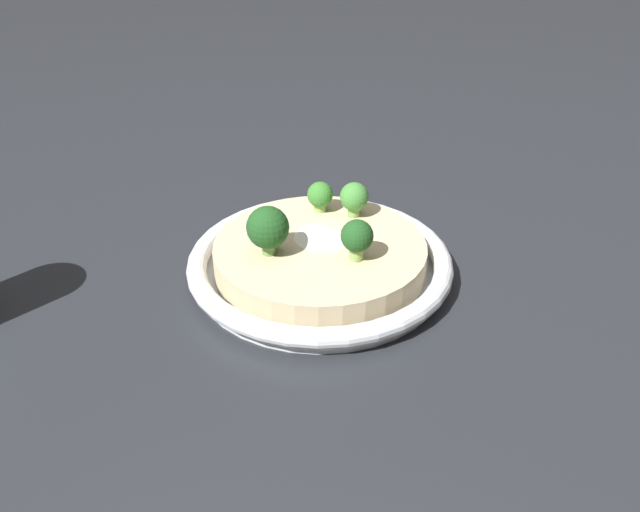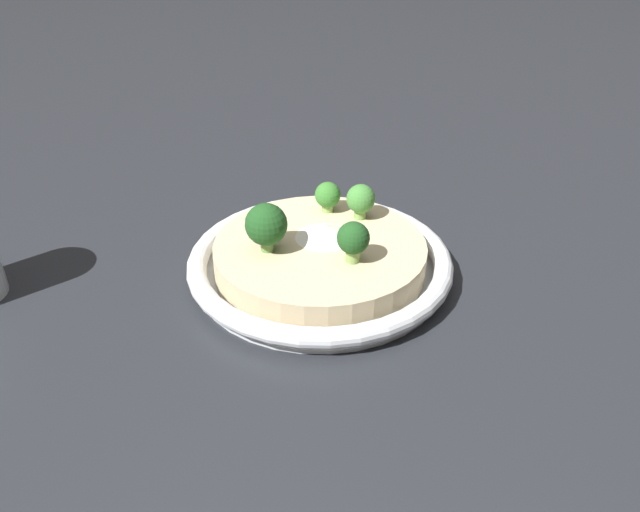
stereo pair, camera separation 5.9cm
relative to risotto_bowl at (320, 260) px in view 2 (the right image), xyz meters
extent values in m
plane|color=#23262B|center=(0.00, 0.00, -0.02)|extent=(6.00, 6.00, 0.00)
cylinder|color=silver|center=(0.00, 0.00, -0.01)|extent=(0.23, 0.23, 0.01)
torus|color=silver|center=(0.00, 0.00, 0.00)|extent=(0.25, 0.25, 0.02)
cylinder|color=#CCB78E|center=(0.00, 0.00, 0.00)|extent=(0.20, 0.20, 0.03)
cone|color=white|center=(0.00, 0.01, 0.03)|extent=(0.06, 0.06, 0.01)
cylinder|color=#668E47|center=(-0.04, -0.03, 0.03)|extent=(0.01, 0.01, 0.02)
sphere|color=#1E4C1E|center=(-0.04, -0.03, 0.05)|extent=(0.04, 0.04, 0.04)
cylinder|color=#84A856|center=(-0.01, 0.06, 0.03)|extent=(0.01, 0.01, 0.01)
sphere|color=#387A2D|center=(-0.01, 0.06, 0.04)|extent=(0.03, 0.03, 0.03)
cylinder|color=#759E4C|center=(0.02, 0.06, 0.03)|extent=(0.02, 0.02, 0.02)
sphere|color=#428438|center=(0.02, 0.06, 0.04)|extent=(0.03, 0.03, 0.03)
cylinder|color=#84A856|center=(0.04, -0.02, 0.03)|extent=(0.01, 0.01, 0.02)
sphere|color=#1E4C1E|center=(0.04, -0.02, 0.04)|extent=(0.03, 0.03, 0.03)
camera|label=1|loc=(0.10, -0.49, 0.31)|focal=35.00mm
camera|label=2|loc=(0.16, -0.47, 0.31)|focal=35.00mm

